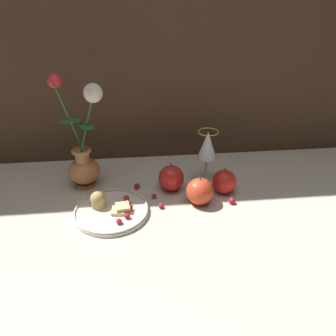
{
  "coord_description": "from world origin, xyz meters",
  "views": [
    {
      "loc": [
        -0.03,
        -0.87,
        0.59
      ],
      "look_at": [
        0.06,
        -0.01,
        0.1
      ],
      "focal_mm": 35.0,
      "sensor_mm": 36.0,
      "label": 1
    }
  ],
  "objects_px": {
    "plate_with_pastries": "(110,209)",
    "apple_at_table_edge": "(200,191)",
    "wine_glass": "(207,147)",
    "apple_near_glass": "(224,182)",
    "apple_beside_vase": "(171,178)",
    "vase": "(83,154)"
  },
  "relations": [
    {
      "from": "plate_with_pastries",
      "to": "wine_glass",
      "type": "bearing_deg",
      "value": 26.01
    },
    {
      "from": "apple_at_table_edge",
      "to": "apple_beside_vase",
      "type": "bearing_deg",
      "value": 132.55
    },
    {
      "from": "plate_with_pastries",
      "to": "apple_near_glass",
      "type": "height_order",
      "value": "apple_near_glass"
    },
    {
      "from": "apple_beside_vase",
      "to": "apple_near_glass",
      "type": "bearing_deg",
      "value": -11.46
    },
    {
      "from": "apple_near_glass",
      "to": "vase",
      "type": "bearing_deg",
      "value": 168.21
    },
    {
      "from": "vase",
      "to": "apple_at_table_edge",
      "type": "height_order",
      "value": "vase"
    },
    {
      "from": "plate_with_pastries",
      "to": "apple_near_glass",
      "type": "distance_m",
      "value": 0.37
    },
    {
      "from": "wine_glass",
      "to": "apple_beside_vase",
      "type": "distance_m",
      "value": 0.15
    },
    {
      "from": "apple_beside_vase",
      "to": "vase",
      "type": "bearing_deg",
      "value": 168.01
    },
    {
      "from": "wine_glass",
      "to": "apple_at_table_edge",
      "type": "bearing_deg",
      "value": -109.57
    },
    {
      "from": "vase",
      "to": "wine_glass",
      "type": "bearing_deg",
      "value": -2.05
    },
    {
      "from": "apple_near_glass",
      "to": "apple_at_table_edge",
      "type": "xyz_separation_m",
      "value": [
        -0.09,
        -0.05,
        0.0
      ]
    },
    {
      "from": "vase",
      "to": "plate_with_pastries",
      "type": "bearing_deg",
      "value": -63.15
    },
    {
      "from": "apple_beside_vase",
      "to": "apple_at_table_edge",
      "type": "height_order",
      "value": "same"
    },
    {
      "from": "vase",
      "to": "apple_at_table_edge",
      "type": "xyz_separation_m",
      "value": [
        0.35,
        -0.14,
        -0.07
      ]
    },
    {
      "from": "plate_with_pastries",
      "to": "apple_at_table_edge",
      "type": "distance_m",
      "value": 0.27
    },
    {
      "from": "wine_glass",
      "to": "apple_near_glass",
      "type": "height_order",
      "value": "wine_glass"
    },
    {
      "from": "vase",
      "to": "wine_glass",
      "type": "height_order",
      "value": "vase"
    },
    {
      "from": "apple_at_table_edge",
      "to": "plate_with_pastries",
      "type": "bearing_deg",
      "value": -174.76
    },
    {
      "from": "wine_glass",
      "to": "apple_beside_vase",
      "type": "height_order",
      "value": "wine_glass"
    },
    {
      "from": "wine_glass",
      "to": "apple_near_glass",
      "type": "distance_m",
      "value": 0.12
    },
    {
      "from": "plate_with_pastries",
      "to": "apple_at_table_edge",
      "type": "relative_size",
      "value": 2.3
    }
  ]
}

